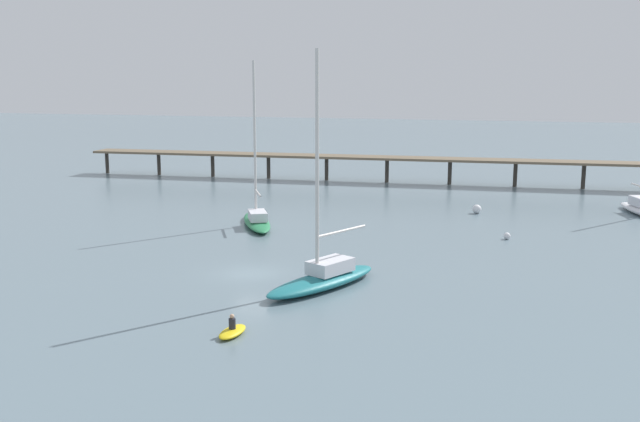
{
  "coord_description": "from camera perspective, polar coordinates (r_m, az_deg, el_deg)",
  "views": [
    {
      "loc": [
        17.95,
        -42.81,
        12.93
      ],
      "look_at": [
        0.0,
        16.05,
        1.5
      ],
      "focal_mm": 39.24,
      "sensor_mm": 36.0,
      "label": 1
    }
  ],
  "objects": [
    {
      "name": "sailboat_teal",
      "position": [
        44.6,
        0.3,
        -5.23
      ],
      "size": [
        6.34,
        9.65,
        14.87
      ],
      "color": "#1E727A",
      "rests_on": "ground_plane"
    },
    {
      "name": "mooring_buoy_mid",
      "position": [
        71.16,
        12.67,
        0.16
      ],
      "size": [
        0.89,
        0.89,
        0.89
      ],
      "primitive_type": "sphere",
      "color": "silver",
      "rests_on": "ground_plane"
    },
    {
      "name": "dinghy_yellow",
      "position": [
        36.95,
        -7.16,
        -9.68
      ],
      "size": [
        1.15,
        2.33,
        1.14
      ],
      "color": "yellow",
      "rests_on": "ground_plane"
    },
    {
      "name": "sailboat_green",
      "position": [
        63.62,
        -5.18,
        -0.5
      ],
      "size": [
        6.44,
        9.35,
        14.75
      ],
      "color": "#287F4C",
      "rests_on": "ground_plane"
    },
    {
      "name": "ground_plane",
      "position": [
        48.19,
        -5.6,
        -5.09
      ],
      "size": [
        400.0,
        400.0,
        0.0
      ],
      "primitive_type": "plane",
      "color": "slate"
    },
    {
      "name": "mooring_buoy_far",
      "position": [
        60.19,
        15.01,
        -1.97
      ],
      "size": [
        0.56,
        0.56,
        0.56
      ],
      "primitive_type": "sphere",
      "color": "silver",
      "rests_on": "ground_plane"
    },
    {
      "name": "pier",
      "position": [
        90.11,
        13.28,
        4.51
      ],
      "size": [
        82.49,
        9.14,
        8.2
      ],
      "color": "brown",
      "rests_on": "ground_plane"
    }
  ]
}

